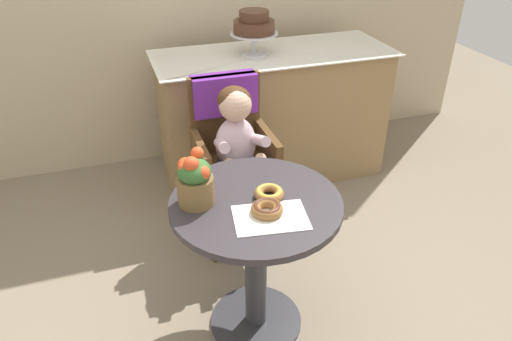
# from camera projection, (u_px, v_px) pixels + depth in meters

# --- Properties ---
(ground_plane) EXTENTS (8.00, 8.00, 0.00)m
(ground_plane) POSITION_uv_depth(u_px,v_px,m) (256.00, 321.00, 2.34)
(ground_plane) COLOR gray
(cafe_table) EXTENTS (0.72, 0.72, 0.72)m
(cafe_table) POSITION_uv_depth(u_px,v_px,m) (256.00, 241.00, 2.07)
(cafe_table) COLOR #332D33
(cafe_table) RESTS_ON ground
(wicker_chair) EXTENTS (0.42, 0.45, 0.95)m
(wicker_chair) POSITION_uv_depth(u_px,v_px,m) (230.00, 134.00, 2.65)
(wicker_chair) COLOR brown
(wicker_chair) RESTS_ON ground
(seated_child) EXTENTS (0.27, 0.32, 0.73)m
(seated_child) POSITION_uv_depth(u_px,v_px,m) (238.00, 141.00, 2.50)
(seated_child) COLOR silver
(seated_child) RESTS_ON ground
(paper_napkin) EXTENTS (0.32, 0.24, 0.00)m
(paper_napkin) POSITION_uv_depth(u_px,v_px,m) (270.00, 218.00, 1.86)
(paper_napkin) COLOR white
(paper_napkin) RESTS_ON cafe_table
(donut_front) EXTENTS (0.13, 0.13, 0.04)m
(donut_front) POSITION_uv_depth(u_px,v_px,m) (267.00, 208.00, 1.88)
(donut_front) COLOR #936033
(donut_front) RESTS_ON cafe_table
(donut_mid) EXTENTS (0.12, 0.12, 0.04)m
(donut_mid) POSITION_uv_depth(u_px,v_px,m) (269.00, 193.00, 1.97)
(donut_mid) COLOR #936033
(donut_mid) RESTS_ON cafe_table
(flower_vase) EXTENTS (0.15, 0.15, 0.23)m
(flower_vase) POSITION_uv_depth(u_px,v_px,m) (195.00, 179.00, 1.89)
(flower_vase) COLOR brown
(flower_vase) RESTS_ON cafe_table
(display_counter) EXTENTS (1.56, 0.62, 0.90)m
(display_counter) POSITION_uv_depth(u_px,v_px,m) (273.00, 116.00, 3.30)
(display_counter) COLOR #93754C
(display_counter) RESTS_ON ground
(tiered_cake_stand) EXTENTS (0.30, 0.30, 0.27)m
(tiered_cake_stand) POSITION_uv_depth(u_px,v_px,m) (254.00, 26.00, 2.94)
(tiered_cake_stand) COLOR silver
(tiered_cake_stand) RESTS_ON display_counter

